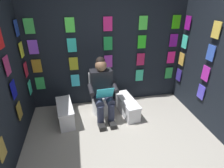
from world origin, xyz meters
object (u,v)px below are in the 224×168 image
(comic_longbox_near, at_px, (127,106))
(person_reading, at_px, (102,90))
(toilet, at_px, (101,96))
(comic_longbox_far, at_px, (65,113))

(comic_longbox_near, bearing_deg, person_reading, -6.45)
(toilet, distance_m, comic_longbox_far, 0.76)
(toilet, distance_m, person_reading, 0.35)
(toilet, xyz_separation_m, comic_longbox_far, (0.71, 0.24, -0.14))
(comic_longbox_far, bearing_deg, person_reading, 173.00)
(person_reading, xyz_separation_m, comic_longbox_far, (0.72, 0.02, -0.42))
(person_reading, bearing_deg, toilet, -90.46)
(person_reading, relative_size, comic_longbox_near, 1.51)
(person_reading, distance_m, comic_longbox_near, 0.66)
(toilet, height_order, person_reading, person_reading)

